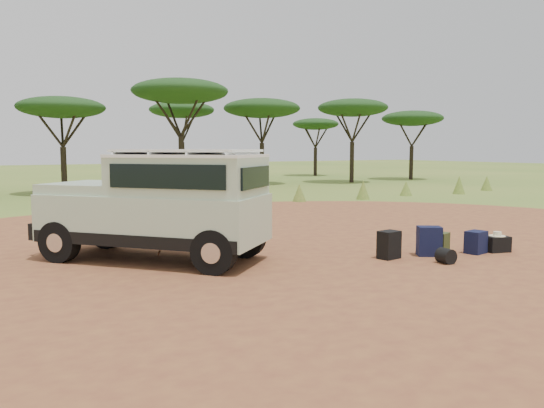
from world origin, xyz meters
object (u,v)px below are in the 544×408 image
backpack_olive (441,244)px  backpack_black (389,245)px  duffel_navy (476,242)px  hard_case (497,244)px  safari_vehicle (160,207)px  backpack_navy (429,241)px  walking_staff (169,227)px

backpack_olive → backpack_black: bearing=149.0°
backpack_black → duffel_navy: 2.07m
backpack_black → duffel_navy: size_ratio=1.18×
backpack_black → duffel_navy: backpack_black is taller
backpack_black → hard_case: (2.55, -0.65, -0.12)m
safari_vehicle → backpack_black: bearing=19.8°
backpack_navy → hard_case: bearing=18.2°
walking_staff → safari_vehicle: bearing=171.2°
safari_vehicle → backpack_olive: size_ratio=9.66×
backpack_navy → duffel_navy: size_ratio=1.28×
backpack_black → hard_case: size_ratio=1.17×
backpack_black → duffel_navy: (2.00, -0.54, -0.04)m
duffel_navy → hard_case: 0.57m
backpack_navy → backpack_olive: size_ratio=1.32×
backpack_black → duffel_navy: bearing=-23.2°
backpack_black → hard_case: backpack_black is taller
walking_staff → backpack_navy: 5.49m
duffel_navy → hard_case: (0.55, -0.11, -0.07)m
backpack_olive → duffel_navy: size_ratio=0.97×
duffel_navy → walking_staff: bearing=141.0°
walking_staff → backpack_olive: walking_staff is taller
safari_vehicle → hard_case: size_ratio=9.35×
backpack_black → backpack_navy: size_ratio=0.92×
backpack_navy → hard_case: backpack_navy is taller
safari_vehicle → backpack_olive: safari_vehicle is taller
backpack_olive → duffel_navy: bearing=-40.3°
walking_staff → backpack_black: bearing=-92.4°
safari_vehicle → backpack_navy: bearing=22.5°
backpack_navy → duffel_navy: (1.06, -0.33, -0.07)m
backpack_black → backpack_olive: 1.28m
backpack_olive → backpack_navy: bearing=152.2°
safari_vehicle → backpack_black: size_ratio=7.96×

